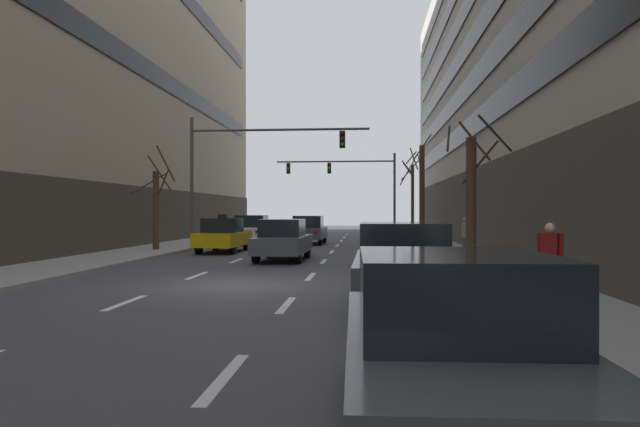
% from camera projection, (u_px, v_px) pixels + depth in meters
% --- Properties ---
extents(ground_plane, '(120.00, 120.00, 0.00)m').
position_uv_depth(ground_plane, '(238.00, 285.00, 14.57)').
color(ground_plane, '#424247').
extents(sidewalk_right, '(3.40, 80.00, 0.14)m').
position_uv_depth(sidewalk_right, '(505.00, 285.00, 14.01)').
color(sidewalk_right, gray).
rests_on(sidewalk_right, ground).
extents(lane_stripe_l1_s3, '(0.16, 2.00, 0.01)m').
position_uv_depth(lane_stripe_l1_s3, '(125.00, 303.00, 11.72)').
color(lane_stripe_l1_s3, silver).
rests_on(lane_stripe_l1_s3, ground).
extents(lane_stripe_l1_s4, '(0.16, 2.00, 0.01)m').
position_uv_depth(lane_stripe_l1_s4, '(197.00, 275.00, 16.70)').
color(lane_stripe_l1_s4, silver).
rests_on(lane_stripe_l1_s4, ground).
extents(lane_stripe_l1_s5, '(0.16, 2.00, 0.01)m').
position_uv_depth(lane_stripe_l1_s5, '(236.00, 261.00, 21.69)').
color(lane_stripe_l1_s5, silver).
rests_on(lane_stripe_l1_s5, ground).
extents(lane_stripe_l1_s6, '(0.16, 2.00, 0.01)m').
position_uv_depth(lane_stripe_l1_s6, '(261.00, 251.00, 26.67)').
color(lane_stripe_l1_s6, silver).
rests_on(lane_stripe_l1_s6, ground).
extents(lane_stripe_l1_s7, '(0.16, 2.00, 0.01)m').
position_uv_depth(lane_stripe_l1_s7, '(277.00, 245.00, 31.65)').
color(lane_stripe_l1_s7, silver).
rests_on(lane_stripe_l1_s7, ground).
extents(lane_stripe_l1_s8, '(0.16, 2.00, 0.01)m').
position_uv_depth(lane_stripe_l1_s8, '(289.00, 240.00, 36.63)').
color(lane_stripe_l1_s8, silver).
rests_on(lane_stripe_l1_s8, ground).
extents(lane_stripe_l1_s9, '(0.16, 2.00, 0.01)m').
position_uv_depth(lane_stripe_l1_s9, '(299.00, 237.00, 41.62)').
color(lane_stripe_l1_s9, silver).
rests_on(lane_stripe_l1_s9, ground).
extents(lane_stripe_l1_s10, '(0.16, 2.00, 0.01)m').
position_uv_depth(lane_stripe_l1_s10, '(306.00, 234.00, 46.60)').
color(lane_stripe_l1_s10, silver).
rests_on(lane_stripe_l1_s10, ground).
extents(lane_stripe_l2_s2, '(0.16, 2.00, 0.01)m').
position_uv_depth(lane_stripe_l2_s2, '(224.00, 377.00, 6.46)').
color(lane_stripe_l2_s2, silver).
rests_on(lane_stripe_l2_s2, ground).
extents(lane_stripe_l2_s3, '(0.16, 2.00, 0.01)m').
position_uv_depth(lane_stripe_l2_s3, '(286.00, 305.00, 11.44)').
color(lane_stripe_l2_s3, silver).
rests_on(lane_stripe_l2_s3, ground).
extents(lane_stripe_l2_s4, '(0.16, 2.00, 0.01)m').
position_uv_depth(lane_stripe_l2_s4, '(311.00, 276.00, 16.42)').
color(lane_stripe_l2_s4, silver).
rests_on(lane_stripe_l2_s4, ground).
extents(lane_stripe_l2_s5, '(0.16, 2.00, 0.01)m').
position_uv_depth(lane_stripe_l2_s5, '(324.00, 261.00, 21.40)').
color(lane_stripe_l2_s5, silver).
rests_on(lane_stripe_l2_s5, ground).
extents(lane_stripe_l2_s6, '(0.16, 2.00, 0.01)m').
position_uv_depth(lane_stripe_l2_s6, '(332.00, 252.00, 26.39)').
color(lane_stripe_l2_s6, silver).
rests_on(lane_stripe_l2_s6, ground).
extents(lane_stripe_l2_s7, '(0.16, 2.00, 0.01)m').
position_uv_depth(lane_stripe_l2_s7, '(337.00, 245.00, 31.37)').
color(lane_stripe_l2_s7, silver).
rests_on(lane_stripe_l2_s7, ground).
extents(lane_stripe_l2_s8, '(0.16, 2.00, 0.01)m').
position_uv_depth(lane_stripe_l2_s8, '(341.00, 241.00, 36.35)').
color(lane_stripe_l2_s8, silver).
rests_on(lane_stripe_l2_s8, ground).
extents(lane_stripe_l2_s9, '(0.16, 2.00, 0.01)m').
position_uv_depth(lane_stripe_l2_s9, '(344.00, 237.00, 41.33)').
color(lane_stripe_l2_s9, silver).
rests_on(lane_stripe_l2_s9, ground).
extents(lane_stripe_l2_s10, '(0.16, 2.00, 0.01)m').
position_uv_depth(lane_stripe_l2_s10, '(347.00, 234.00, 46.32)').
color(lane_stripe_l2_s10, silver).
rests_on(lane_stripe_l2_s10, ground).
extents(car_driving_0, '(1.90, 4.34, 1.61)m').
position_uv_depth(car_driving_0, '(283.00, 240.00, 21.77)').
color(car_driving_0, black).
rests_on(car_driving_0, ground).
extents(car_driving_1, '(1.90, 4.43, 1.65)m').
position_uv_depth(car_driving_1, '(309.00, 230.00, 32.95)').
color(car_driving_1, black).
rests_on(car_driving_1, ground).
extents(car_driving_2, '(1.99, 4.54, 1.69)m').
position_uv_depth(car_driving_2, '(252.00, 230.00, 32.69)').
color(car_driving_2, black).
rests_on(car_driving_2, ground).
extents(taxi_driving_3, '(1.87, 4.29, 1.77)m').
position_uv_depth(taxi_driving_3, '(223.00, 235.00, 26.22)').
color(taxi_driving_3, black).
rests_on(taxi_driving_3, ground).
extents(car_parked_0, '(1.85, 4.23, 1.57)m').
position_uv_depth(car_parked_0, '(452.00, 347.00, 4.71)').
color(car_parked_0, black).
rests_on(car_parked_0, ground).
extents(car_parked_1, '(1.94, 4.53, 1.69)m').
position_uv_depth(car_parked_1, '(402.00, 266.00, 11.15)').
color(car_parked_1, black).
rests_on(car_parked_1, ground).
extents(traffic_signal_0, '(9.08, 0.35, 6.54)m').
position_uv_depth(traffic_signal_0, '(245.00, 158.00, 28.15)').
color(traffic_signal_0, '#4C4C51').
rests_on(traffic_signal_0, sidewalk_left).
extents(traffic_signal_1, '(9.31, 0.35, 6.30)m').
position_uv_depth(traffic_signal_1, '(352.00, 177.00, 43.64)').
color(traffic_signal_1, '#4C4C51').
rests_on(traffic_signal_1, sidewalk_right).
extents(street_tree_0, '(1.63, 1.62, 5.57)m').
position_uv_depth(street_tree_0, '(412.00, 197.00, 38.11)').
color(street_tree_0, '#4C3823').
rests_on(street_tree_0, sidewalk_right).
extents(street_tree_1, '(2.01, 2.05, 4.48)m').
position_uv_depth(street_tree_1, '(471.00, 199.00, 16.75)').
color(street_tree_1, '#4C3823').
rests_on(street_tree_1, sidewalk_right).
extents(street_tree_2, '(1.71, 2.03, 6.20)m').
position_uv_depth(street_tree_2, '(421.00, 192.00, 31.63)').
color(street_tree_2, '#4C3823').
rests_on(street_tree_2, sidewalk_right).
extents(street_tree_3, '(2.07, 2.07, 4.78)m').
position_uv_depth(street_tree_3, '(156.00, 207.00, 26.11)').
color(street_tree_3, '#4C3823').
rests_on(street_tree_3, sidewalk_left).
extents(pedestrian_0, '(0.22, 0.53, 1.57)m').
position_uv_depth(pedestrian_0, '(465.00, 235.00, 20.93)').
color(pedestrian_0, brown).
rests_on(pedestrian_0, sidewalk_right).
extents(pedestrian_1, '(0.45, 0.36, 1.54)m').
position_uv_depth(pedestrian_1, '(550.00, 255.00, 11.39)').
color(pedestrian_1, brown).
rests_on(pedestrian_1, sidewalk_right).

